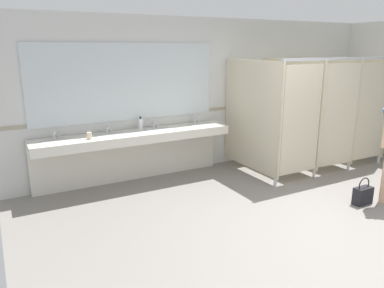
{
  "coord_description": "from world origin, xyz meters",
  "views": [
    {
      "loc": [
        -3.64,
        -3.12,
        2.17
      ],
      "look_at": [
        -1.59,
        0.63,
        1.04
      ],
      "focal_mm": 34.88,
      "sensor_mm": 36.0,
      "label": 1
    }
  ],
  "objects": [
    {
      "name": "handbag",
      "position": [
        0.83,
        0.02,
        0.14
      ],
      "size": [
        0.28,
        0.14,
        0.39
      ],
      "color": "black",
      "rests_on": "ground_plane"
    },
    {
      "name": "paper_cup",
      "position": [
        -2.43,
        2.22,
        0.91
      ],
      "size": [
        0.07,
        0.07,
        0.1
      ],
      "primitive_type": "cylinder",
      "color": "beige",
      "rests_on": "vanity_counter"
    },
    {
      "name": "soap_dispenser",
      "position": [
        -1.53,
        2.49,
        0.95
      ],
      "size": [
        0.07,
        0.07,
        0.21
      ],
      "color": "white",
      "rests_on": "vanity_counter"
    },
    {
      "name": "ground_plane",
      "position": [
        0.0,
        0.0,
        -0.05
      ],
      "size": [
        7.42,
        5.84,
        0.1
      ],
      "primitive_type": "cube",
      "color": "gray"
    },
    {
      "name": "vanity_counter",
      "position": [
        -1.69,
        2.41,
        0.63
      ],
      "size": [
        3.15,
        0.56,
        0.97
      ],
      "color": "silver",
      "rests_on": "ground_plane"
    },
    {
      "name": "wall_back_tile_band",
      "position": [
        0.0,
        2.62,
        1.05
      ],
      "size": [
        7.42,
        0.01,
        0.06
      ],
      "primitive_type": "cube",
      "color": "#9E937F",
      "rests_on": "wall_back"
    },
    {
      "name": "mirror_panel",
      "position": [
        -1.69,
        2.61,
        1.61
      ],
      "size": [
        3.05,
        0.02,
        1.22
      ],
      "primitive_type": "cube",
      "color": "silver",
      "rests_on": "wall_back"
    },
    {
      "name": "bathroom_stalls",
      "position": [
        1.5,
        1.65,
        1.04
      ],
      "size": [
        2.63,
        1.52,
        1.99
      ],
      "color": "beige",
      "rests_on": "ground_plane"
    },
    {
      "name": "wall_back",
      "position": [
        0.0,
        2.68,
        1.32
      ],
      "size": [
        7.42,
        0.12,
        2.65
      ],
      "primitive_type": "cube",
      "color": "silver",
      "rests_on": "ground_plane"
    }
  ]
}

